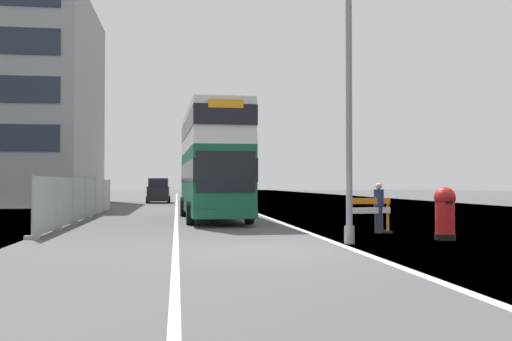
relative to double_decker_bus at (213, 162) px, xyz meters
The scene contains 10 objects.
ground 13.03m from the double_decker_bus, 85.21° to the right, with size 140.00×280.00×0.10m.
double_decker_bus is the anchor object (origin of this frame).
lamppost_foreground 12.01m from the double_decker_bus, 74.72° to the right, with size 0.29×0.70×9.17m.
red_pillar_postbox 12.60m from the double_decker_bus, 59.58° to the right, with size 0.64×0.64×1.59m.
roadworks_barrier 9.76m from the double_decker_bus, 60.05° to the right, with size 1.59×0.61×1.20m.
construction_site_fence 6.35m from the double_decker_bus, 168.51° to the left, with size 0.44×20.60×1.98m.
car_oncoming_near 18.33m from the double_decker_bus, 91.17° to the left, with size 2.01×4.48×2.20m.
car_receding_mid 24.72m from the double_decker_bus, 97.60° to the left, with size 2.03×4.12×2.15m.
bare_tree_far_verge_mid 32.18m from the double_decker_bus, 110.71° to the left, with size 2.28×2.69×4.78m.
pedestrian_at_kerb 9.83m from the double_decker_bus, 57.59° to the right, with size 0.34×0.34×1.71m.
Camera 1 is at (-2.15, -14.49, 1.69)m, focal length 40.85 mm.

